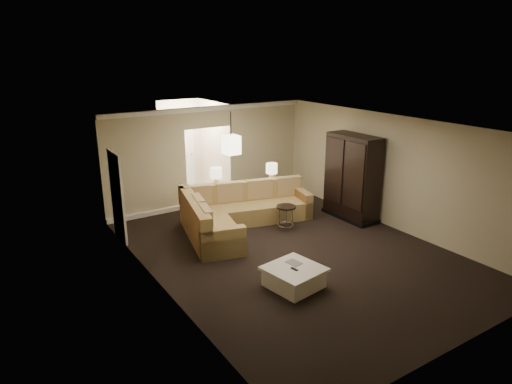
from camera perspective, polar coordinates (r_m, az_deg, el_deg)
ground at (r=10.18m, az=4.67°, el=-7.55°), size 8.00×8.00×0.00m
wall_back at (r=12.96m, az=-5.94°, el=4.49°), size 6.00×0.04×2.80m
wall_front at (r=7.16m, az=24.87°, el=-8.18°), size 6.00×0.04×2.80m
wall_left at (r=8.29m, az=-11.89°, el=-3.39°), size 0.04×8.00×2.80m
wall_right at (r=11.68m, az=16.67°, el=2.38°), size 0.04×8.00×2.80m
ceiling at (r=9.35m, az=5.09°, el=8.19°), size 6.00×8.00×0.02m
crown_molding at (r=12.68m, az=-6.02°, el=10.31°), size 6.00×0.10×0.12m
baseboard at (r=13.28m, az=-5.66°, el=-1.19°), size 6.00×0.10×0.12m
side_door at (r=10.94m, az=-16.95°, el=-0.57°), size 0.05×0.90×2.10m
foyer at (r=14.16m, az=-8.40°, el=5.10°), size 1.44×2.02×2.80m
sectional_sofa at (r=11.36m, az=-2.49°, el=-2.61°), size 3.82×2.81×1.00m
coffee_table at (r=8.75m, az=4.77°, el=-10.51°), size 1.11×1.11×0.41m
console_table at (r=12.29m, az=-1.43°, el=-0.73°), size 2.03×0.95×0.77m
armoire at (r=12.09m, az=11.91°, el=1.60°), size 0.66×1.54×2.22m
drink_table at (r=11.28m, az=3.78°, el=-2.59°), size 0.48×0.48×0.61m
table_lamp_left at (r=11.90m, az=-5.00°, el=2.13°), size 0.31×0.31×0.59m
table_lamp_right at (r=12.31m, az=1.97°, el=2.71°), size 0.31×0.31×0.59m
pendant_light at (r=11.72m, az=-3.12°, el=5.93°), size 0.38×0.38×1.09m
person at (r=14.31m, az=-10.38°, el=3.41°), size 0.71×0.54×1.77m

